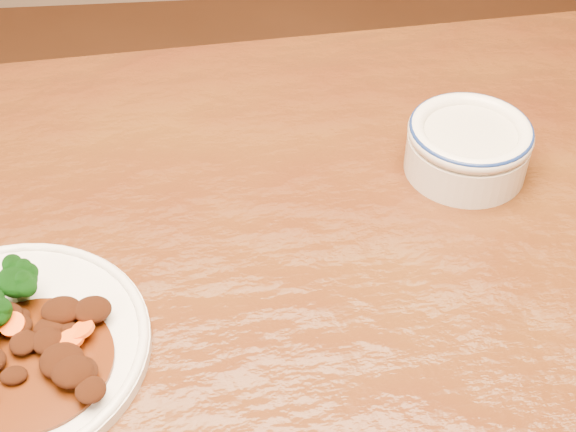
{
  "coord_description": "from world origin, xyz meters",
  "views": [
    {
      "loc": [
        -0.02,
        -0.47,
        1.3
      ],
      "look_at": [
        0.03,
        0.09,
        0.77
      ],
      "focal_mm": 50.0,
      "sensor_mm": 36.0,
      "label": 1
    }
  ],
  "objects": [
    {
      "name": "mince_stew",
      "position": [
        -0.2,
        -0.05,
        0.77
      ],
      "size": [
        0.14,
        0.14,
        0.03
      ],
      "color": "#471C07",
      "rests_on": "dinner_plate"
    },
    {
      "name": "dip_bowl",
      "position": [
        0.22,
        0.17,
        0.78
      ],
      "size": [
        0.13,
        0.13,
        0.06
      ],
      "rotation": [
        0.0,
        0.0,
        0.34
      ],
      "color": "white",
      "rests_on": "dining_table"
    },
    {
      "name": "dining_table",
      "position": [
        0.0,
        0.0,
        0.67
      ],
      "size": [
        1.57,
        1.03,
        0.75
      ],
      "rotation": [
        0.0,
        0.0,
        0.09
      ],
      "color": "#4C2A0D",
      "rests_on": "ground"
    },
    {
      "name": "dinner_plate",
      "position": [
        -0.22,
        -0.04,
        0.76
      ],
      "size": [
        0.24,
        0.24,
        0.02
      ],
      "rotation": [
        0.0,
        0.0,
        -0.31
      ],
      "color": "white",
      "rests_on": "dining_table"
    }
  ]
}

